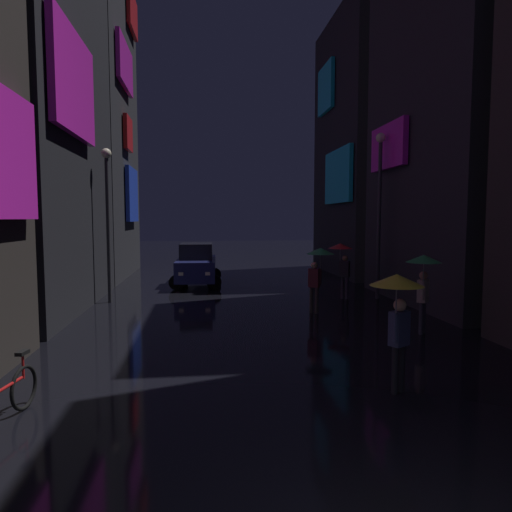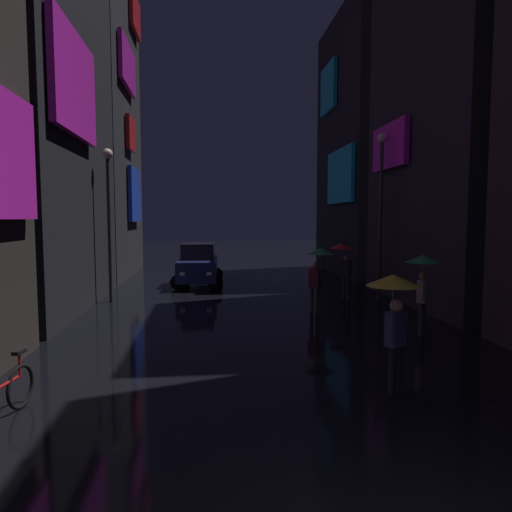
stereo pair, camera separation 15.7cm
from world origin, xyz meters
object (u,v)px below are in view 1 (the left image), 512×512
Objects in this scene: pedestrian_midstreet_left_green at (424,272)px; streetlamp_left_far at (108,207)px; pedestrian_far_right_yellow at (397,300)px; pedestrian_foreground_left_red at (342,255)px; pedestrian_near_crossing_green at (318,262)px; bicycle_parked_at_storefront at (3,399)px; car_distant at (197,265)px; streetlamp_right_far at (379,198)px.

pedestrian_midstreet_left_green is 10.89m from streetlamp_left_far.
streetlamp_left_far is at bearing 124.76° from pedestrian_far_right_yellow.
pedestrian_foreground_left_red is 0.38× the size of streetlamp_left_far.
pedestrian_near_crossing_green is at bearing 124.29° from pedestrian_midstreet_left_green.
pedestrian_midstreet_left_green is 9.74m from bicycle_parked_at_storefront.
pedestrian_near_crossing_green is 1.00× the size of pedestrian_far_right_yellow.
pedestrian_foreground_left_red is 9.52m from pedestrian_far_right_yellow.
pedestrian_foreground_left_red is 1.00× the size of pedestrian_far_right_yellow.
streetlamp_left_far reaches higher than bicycle_parked_at_storefront.
pedestrian_foreground_left_red and pedestrian_far_right_yellow have the same top height.
pedestrian_near_crossing_green and pedestrian_far_right_yellow have the same top height.
pedestrian_foreground_left_red is 8.79m from streetlamp_left_far.
car_distant is (-5.50, 4.29, -0.74)m from pedestrian_foreground_left_red.
pedestrian_far_right_yellow is 11.81m from streetlamp_left_far.
bicycle_parked_at_storefront is 10.46m from streetlamp_left_far.
pedestrian_foreground_left_red is at bearing -1.78° from streetlamp_left_far.
pedestrian_midstreet_left_green is 1.00× the size of pedestrian_near_crossing_green.
streetlamp_left_far is 0.89× the size of streetlamp_right_far.
pedestrian_foreground_left_red reaches higher than car_distant.
streetlamp_right_far is (0.92, 5.39, 2.17)m from pedestrian_midstreet_left_green.
pedestrian_midstreet_left_green is at bearing 57.82° from pedestrian_far_right_yellow.
pedestrian_near_crossing_green is 7.89m from car_distant.
bicycle_parked_at_storefront is at bearing -176.37° from pedestrian_far_right_yellow.
pedestrian_near_crossing_green reaches higher than bicycle_parked_at_storefront.
streetlamp_left_far reaches higher than pedestrian_midstreet_left_green.
pedestrian_midstreet_left_green and pedestrian_foreground_left_red have the same top height.
streetlamp_left_far is at bearing 158.60° from pedestrian_near_crossing_green.
car_distant is 5.67m from streetlamp_left_far.
pedestrian_far_right_yellow is at bearing -109.90° from streetlamp_right_far.
car_distant is at bearing 147.68° from streetlamp_right_far.
car_distant is 0.67× the size of streetlamp_right_far.
streetlamp_right_far reaches higher than pedestrian_far_right_yellow.
pedestrian_near_crossing_green is 1.18× the size of bicycle_parked_at_storefront.
streetlamp_right_far is at bearing -3.24° from pedestrian_foreground_left_red.
car_distant is at bearing 120.22° from pedestrian_near_crossing_green.
pedestrian_near_crossing_green is at bearing -59.78° from car_distant.
pedestrian_near_crossing_green is at bearing -21.40° from streetlamp_left_far.
pedestrian_far_right_yellow is at bearing -122.18° from pedestrian_midstreet_left_green.
pedestrian_near_crossing_green is 9.90m from bicycle_parked_at_storefront.
pedestrian_foreground_left_red is at bearing 58.10° from pedestrian_near_crossing_green.
pedestrian_foreground_left_red reaches higher than bicycle_parked_at_storefront.
streetlamp_left_far is at bearing 178.22° from pedestrian_foreground_left_red.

